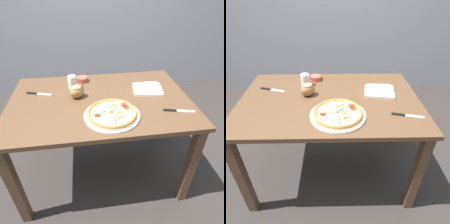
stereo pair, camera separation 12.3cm
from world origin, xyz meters
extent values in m
plane|color=#2D2826|center=(0.00, 0.00, 0.00)|extent=(12.00, 12.00, 0.00)
cube|color=#513823|center=(0.00, 0.00, 0.73)|extent=(1.27, 0.84, 0.03)
cube|color=#513823|center=(-0.59, -0.37, 0.36)|extent=(0.06, 0.06, 0.72)
cube|color=#513823|center=(0.59, -0.37, 0.36)|extent=(0.06, 0.06, 0.72)
cube|color=#513823|center=(-0.59, 0.37, 0.36)|extent=(0.06, 0.06, 0.72)
cube|color=#513823|center=(0.59, 0.37, 0.36)|extent=(0.06, 0.06, 0.72)
cylinder|color=white|center=(0.06, -0.21, 0.75)|extent=(0.35, 0.35, 0.01)
cylinder|color=tan|center=(0.06, -0.21, 0.76)|extent=(0.31, 0.31, 0.01)
cylinder|color=#E0CC84|center=(0.06, -0.21, 0.77)|extent=(0.28, 0.28, 0.00)
torus|color=#A36B38|center=(0.06, -0.21, 0.77)|extent=(0.31, 0.31, 0.02)
cube|color=#472D19|center=(-0.01, -0.22, 0.77)|extent=(0.14, 0.02, 0.00)
cube|color=#472D19|center=(0.06, -0.28, 0.77)|extent=(0.02, 0.14, 0.00)
cube|color=#472D19|center=(0.13, -0.21, 0.77)|extent=(0.14, 0.02, 0.00)
cube|color=#472D19|center=(0.05, -0.14, 0.77)|extent=(0.02, 0.14, 0.00)
cylinder|color=red|center=(0.14, -0.14, 0.77)|extent=(0.04, 0.04, 0.00)
cylinder|color=red|center=(0.16, -0.17, 0.77)|extent=(0.04, 0.04, 0.00)
cylinder|color=red|center=(-0.04, -0.24, 0.77)|extent=(0.04, 0.04, 0.00)
ellipsoid|color=white|center=(0.08, -0.25, 0.78)|extent=(0.06, 0.07, 0.01)
sphere|color=#F4AD1E|center=(0.09, -0.24, 0.79)|extent=(0.02, 0.02, 0.02)
ellipsoid|color=white|center=(0.10, -0.24, 0.78)|extent=(0.10, 0.10, 0.01)
sphere|color=orange|center=(0.10, -0.24, 0.79)|extent=(0.02, 0.02, 0.02)
ellipsoid|color=white|center=(0.08, -0.16, 0.78)|extent=(0.06, 0.07, 0.01)
sphere|color=orange|center=(0.08, -0.16, 0.79)|extent=(0.02, 0.02, 0.02)
ellipsoid|color=white|center=(0.05, -0.18, 0.78)|extent=(0.07, 0.08, 0.01)
sphere|color=#F4AD1E|center=(0.05, -0.17, 0.79)|extent=(0.02, 0.02, 0.02)
cylinder|color=#386B23|center=(-0.02, -0.13, 0.77)|extent=(0.02, 0.02, 0.00)
cylinder|color=#477A2D|center=(0.10, -0.27, 0.77)|extent=(0.01, 0.01, 0.00)
cylinder|color=#386B23|center=(0.01, -0.20, 0.77)|extent=(0.02, 0.02, 0.00)
cylinder|color=#386B23|center=(0.14, -0.12, 0.77)|extent=(0.02, 0.02, 0.00)
cylinder|color=#C64C3D|center=(-0.12, 0.31, 0.76)|extent=(0.09, 0.09, 0.04)
cylinder|color=#AD1423|center=(-0.12, 0.31, 0.77)|extent=(0.07, 0.07, 0.02)
cylinder|color=#C64C3D|center=(-0.07, 0.31, 0.76)|extent=(0.01, 0.01, 0.03)
cylinder|color=#C64C3D|center=(-0.09, 0.34, 0.76)|extent=(0.01, 0.01, 0.03)
cylinder|color=#C64C3D|center=(-0.12, 0.35, 0.76)|extent=(0.01, 0.01, 0.03)
cylinder|color=#C64C3D|center=(-0.15, 0.34, 0.76)|extent=(0.01, 0.01, 0.03)
cylinder|color=#C64C3D|center=(-0.16, 0.31, 0.76)|extent=(0.01, 0.01, 0.03)
cylinder|color=#C64C3D|center=(-0.15, 0.28, 0.76)|extent=(0.01, 0.01, 0.03)
cylinder|color=#C64C3D|center=(-0.12, 0.26, 0.76)|extent=(0.01, 0.01, 0.03)
cylinder|color=#C64C3D|center=(-0.09, 0.28, 0.76)|extent=(0.01, 0.01, 0.03)
cube|color=silver|center=(0.37, 0.07, 0.76)|extent=(0.24, 0.21, 0.02)
cube|color=silver|center=(0.37, 0.07, 0.77)|extent=(0.18, 0.16, 0.02)
ellipsoid|color=olive|center=(-0.16, 0.05, 0.79)|extent=(0.13, 0.12, 0.09)
ellipsoid|color=tan|center=(-0.16, 0.05, 0.83)|extent=(0.09, 0.09, 0.03)
cube|color=silver|center=(0.53, -0.23, 0.75)|extent=(0.12, 0.05, 0.01)
cube|color=black|center=(0.44, -0.21, 0.75)|extent=(0.09, 0.04, 0.01)
cube|color=silver|center=(-0.39, 0.12, 0.75)|extent=(0.12, 0.06, 0.01)
cube|color=black|center=(-0.49, 0.15, 0.75)|extent=(0.09, 0.04, 0.01)
cylinder|color=white|center=(-0.19, 0.21, 0.79)|extent=(0.07, 0.07, 0.10)
cylinder|color=silver|center=(-0.19, 0.21, 0.77)|extent=(0.06, 0.06, 0.05)
camera|label=1|loc=(-0.09, -1.22, 1.48)|focal=32.00mm
camera|label=2|loc=(0.04, -1.23, 1.48)|focal=32.00mm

